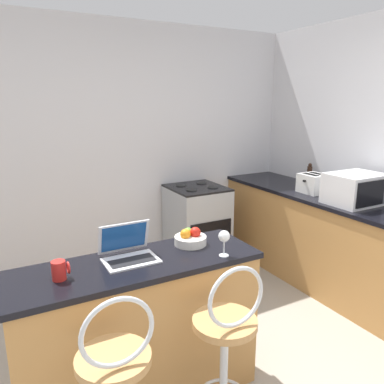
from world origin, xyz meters
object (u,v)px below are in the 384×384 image
Objects in this scene: mug_red at (60,270)px; laptop at (128,250)px; pepper_mill at (309,174)px; wine_glass_short at (224,237)px; microwave at (355,189)px; fruit_bowl at (190,238)px; bar_stool_far at (226,358)px; toaster at (313,183)px; stove_range at (197,228)px.

laptop is at bearing 11.88° from mug_red.
pepper_mill reaches higher than laptop.
wine_glass_short is (0.51, -0.24, 0.06)m from laptop.
wine_glass_short is at bearing -166.03° from microwave.
microwave is 2.35× the size of fruit_bowl.
laptop is 2.62m from pepper_mill.
bar_stool_far is 5.14× the size of fruit_bowl.
microwave reaches higher than toaster.
toaster is (-0.01, 0.48, -0.04)m from microwave.
mug_red is at bearing -168.12° from laptop.
bar_stool_far is 0.80m from laptop.
bar_stool_far is 6.64× the size of wine_glass_short.
pepper_mill is (2.83, 1.06, 0.06)m from mug_red.
microwave is 4.76× the size of mug_red.
fruit_bowl is (-1.75, -0.16, -0.10)m from microwave.
toaster is (1.84, 1.21, 0.51)m from bar_stool_far.
laptop reaches higher than fruit_bowl.
toaster reaches higher than bar_stool_far.
mug_red is 0.44× the size of pepper_mill.
mug_red is (-0.91, 0.15, -0.07)m from wine_glass_short.
microwave reaches higher than fruit_bowl.
toaster is 1.31m from stove_range.
microwave is (2.18, 0.18, 0.08)m from laptop.
laptop is at bearing -163.21° from toaster.
pepper_mill is (0.27, 0.32, 0.01)m from toaster.
stove_range is 4.52× the size of fruit_bowl.
wine_glass_short is at bearing 59.71° from bar_stool_far.
toaster is 0.27× the size of stove_range.
wine_glass_short reaches higher than mug_red.
microwave is (1.86, 0.74, 0.55)m from bar_stool_far.
fruit_bowl is (0.10, 0.58, 0.46)m from bar_stool_far.
stove_range is at bearing 139.14° from toaster.
stove_range is at bearing 48.50° from laptop.
laptop is 0.57m from wine_glass_short.
toaster is 0.42m from pepper_mill.
mug_red is 0.49× the size of fruit_bowl.
bar_stool_far is 0.98m from mug_red.
microwave is 0.48m from toaster.
wine_glass_short reaches higher than fruit_bowl.
laptop is 1.33× the size of pepper_mill.
stove_range is at bearing 65.70° from wine_glass_short.
wine_glass_short is 0.93m from mug_red.
toaster reaches higher than stove_range.
wine_glass_short is (-1.65, -0.89, 0.02)m from toaster.
mug_red is 3.03m from pepper_mill.
laptop reaches higher than toaster.
mug_red is (-2.56, -0.74, -0.04)m from toaster.
bar_stool_far is 2.07m from microwave.
stove_range is (0.94, 1.99, -0.04)m from bar_stool_far.
toaster is at bearing 19.97° from fruit_bowl.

